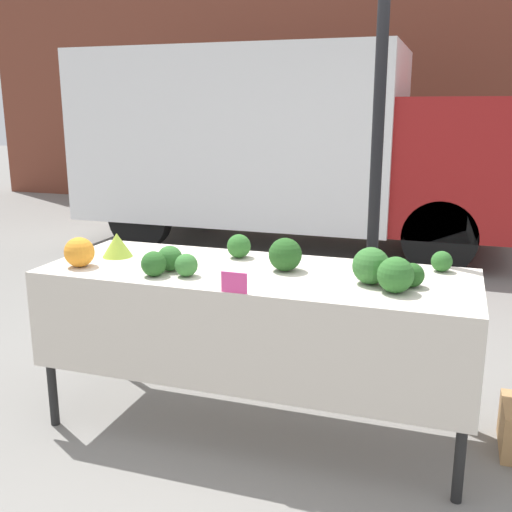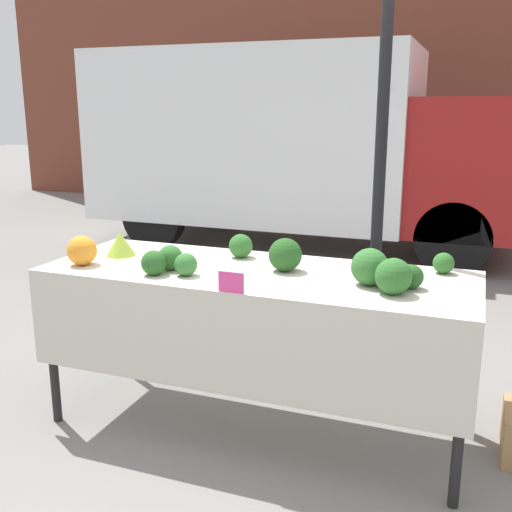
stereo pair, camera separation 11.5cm
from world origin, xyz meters
TOP-DOWN VIEW (x-y plane):
  - ground_plane at (0.00, 0.00)m, footprint 40.00×40.00m
  - building_facade at (0.00, 7.80)m, footprint 16.00×0.60m
  - tent_pole at (0.52, 0.66)m, footprint 0.07×0.07m
  - parked_truck at (-1.17, 4.48)m, footprint 5.32×2.02m
  - market_table at (0.00, -0.07)m, footprint 2.30×0.83m
  - orange_cauliflower at (-0.94, -0.23)m, footprint 0.16×0.16m
  - romanesco_head at (-0.86, 0.03)m, footprint 0.17×0.17m
  - broccoli_head_0 at (-0.43, -0.15)m, footprint 0.14×0.14m
  - broccoli_head_1 at (0.15, 0.05)m, footprint 0.18×0.18m
  - broccoli_head_2 at (-0.30, -0.22)m, footprint 0.12×0.12m
  - broccoli_head_3 at (-0.46, -0.27)m, footprint 0.13×0.13m
  - broccoli_head_4 at (0.74, -0.16)m, footprint 0.17×0.17m
  - broccoli_head_5 at (0.61, -0.05)m, footprint 0.18×0.18m
  - broccoli_head_6 at (-0.18, 0.24)m, footprint 0.14×0.14m
  - broccoli_head_7 at (0.81, -0.04)m, footprint 0.12×0.12m
  - broccoli_head_8 at (0.94, 0.29)m, footprint 0.11×0.11m
  - price_sign at (0.03, -0.40)m, footprint 0.13×0.01m

SIDE VIEW (x-z plane):
  - ground_plane at x=0.00m, z-range 0.00..0.00m
  - market_table at x=0.00m, z-range 0.34..1.26m
  - price_sign at x=0.03m, z-range 0.91..1.01m
  - broccoli_head_8 at x=0.94m, z-range 0.91..1.02m
  - broccoli_head_7 at x=0.81m, z-range 0.91..1.03m
  - broccoli_head_2 at x=-0.30m, z-range 0.91..1.03m
  - broccoli_head_3 at x=-0.46m, z-range 0.91..1.04m
  - broccoli_head_0 at x=-0.43m, z-range 0.91..1.05m
  - broccoli_head_6 at x=-0.18m, z-range 0.91..1.05m
  - romanesco_head at x=-0.86m, z-range 0.91..1.05m
  - orange_cauliflower at x=-0.94m, z-range 0.91..1.07m
  - broccoli_head_4 at x=0.74m, z-range 0.91..1.08m
  - broccoli_head_1 at x=0.15m, z-range 0.91..1.09m
  - broccoli_head_5 at x=0.61m, z-range 0.91..1.09m
  - tent_pole at x=0.52m, z-range 0.00..2.56m
  - parked_truck at x=-1.17m, z-range 0.10..2.54m
  - building_facade at x=0.00m, z-range 0.00..5.82m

